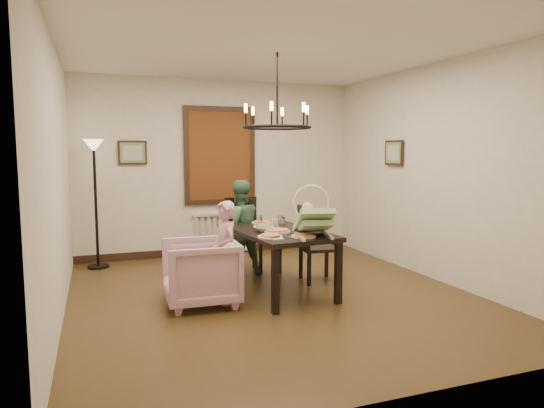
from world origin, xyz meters
TOP-DOWN VIEW (x-y plane):
  - room_shell at (0.00, 0.37)m, footprint 4.51×5.00m
  - dining_table at (0.11, 0.17)m, footprint 1.05×1.67m
  - chair_far at (0.01, 1.20)m, footprint 0.49×0.49m
  - chair_right at (0.76, 0.39)m, footprint 0.48×0.48m
  - armchair at (-0.85, -0.02)m, footprint 0.83×0.81m
  - elderly_woman at (-0.59, -0.06)m, footprint 0.27×0.37m
  - seated_man at (-0.09, 1.08)m, footprint 0.55×0.45m
  - baby_bouncer at (0.33, -0.38)m, footprint 0.56×0.68m
  - salad_bowl at (-0.07, 0.14)m, footprint 0.27×0.27m
  - pizza_platter at (0.05, -0.01)m, footprint 0.30×0.30m
  - drinking_glass at (0.25, 0.32)m, footprint 0.06×0.06m
  - window_blinds at (0.00, 2.46)m, footprint 1.00×0.03m
  - radiator at (0.00, 2.48)m, footprint 0.92×0.12m
  - picture_back at (-1.35, 2.47)m, footprint 0.42×0.03m
  - picture_right at (2.21, 0.90)m, footprint 0.03×0.42m
  - floor_lamp at (-1.90, 2.15)m, footprint 0.30×0.30m
  - chandelier at (0.11, 0.17)m, footprint 0.80×0.80m

SIDE VIEW (x-z plane):
  - radiator at x=0.00m, z-range 0.04..0.66m
  - armchair at x=-0.85m, z-range 0.00..0.72m
  - elderly_woman at x=-0.59m, z-range 0.00..0.94m
  - chair_right at x=0.76m, z-range 0.00..0.99m
  - chair_far at x=0.01m, z-range 0.00..1.04m
  - seated_man at x=-0.09m, z-range 0.00..1.07m
  - dining_table at x=0.11m, z-range 0.29..1.03m
  - pizza_platter at x=0.05m, z-range 0.74..0.78m
  - salad_bowl at x=-0.07m, z-range 0.74..0.81m
  - drinking_glass at x=0.25m, z-range 0.74..0.87m
  - floor_lamp at x=-1.90m, z-range 0.00..1.80m
  - baby_bouncer at x=0.33m, z-range 0.74..1.14m
  - room_shell at x=0.00m, z-range -0.01..2.80m
  - window_blinds at x=0.00m, z-range 0.90..2.30m
  - picture_back at x=-1.35m, z-range 1.47..1.83m
  - picture_right at x=2.21m, z-range 1.47..1.83m
  - chandelier at x=0.11m, z-range 1.93..1.97m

